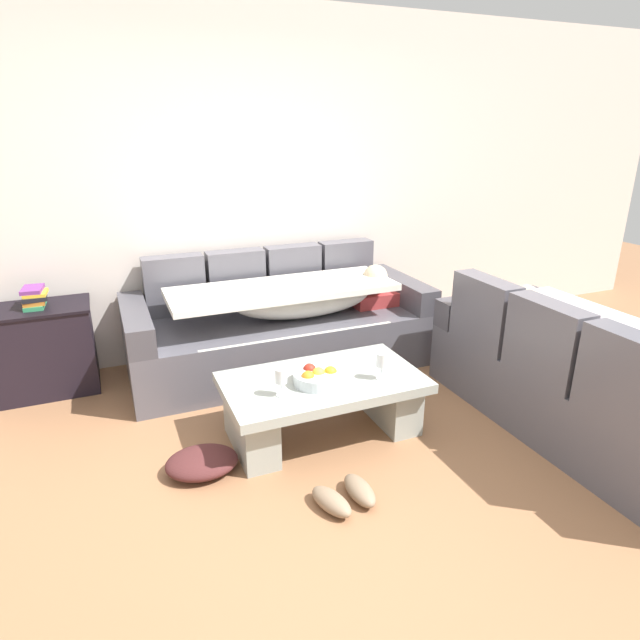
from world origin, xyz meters
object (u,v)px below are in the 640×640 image
at_px(wine_glass_near_right, 382,361).
at_px(coffee_table, 323,399).
at_px(side_cabinet, 41,350).
at_px(pair_of_shoes, 346,496).
at_px(couch_near_window, 581,378).
at_px(fruit_bowl, 317,377).
at_px(crumpled_garment, 202,462).
at_px(book_stack_on_cabinet, 34,297).
at_px(couch_along_wall, 284,325).
at_px(wine_glass_near_left, 281,377).

bearing_deg(wine_glass_near_right, coffee_table, 156.54).
height_order(side_cabinet, pair_of_shoes, side_cabinet).
distance_m(couch_near_window, fruit_bowl, 1.66).
bearing_deg(coffee_table, crumpled_garment, -171.92).
bearing_deg(book_stack_on_cabinet, wine_glass_near_right, -36.68).
bearing_deg(couch_along_wall, wine_glass_near_left, -109.68).
relative_size(couch_near_window, wine_glass_near_right, 12.00).
relative_size(couch_near_window, side_cabinet, 2.77).
distance_m(coffee_table, crumpled_garment, 0.80).
height_order(couch_near_window, wine_glass_near_right, couch_near_window).
xyz_separation_m(coffee_table, book_stack_on_cabinet, (-1.60, 1.29, 0.47)).
height_order(wine_glass_near_left, wine_glass_near_right, same).
relative_size(fruit_bowl, book_stack_on_cabinet, 1.23).
distance_m(wine_glass_near_left, book_stack_on_cabinet, 1.92).
bearing_deg(coffee_table, wine_glass_near_right, -23.46).
xyz_separation_m(couch_along_wall, wine_glass_near_right, (0.20, -1.21, 0.16)).
bearing_deg(crumpled_garment, couch_along_wall, 52.74).
relative_size(couch_along_wall, wine_glass_near_left, 13.92).
bearing_deg(side_cabinet, couch_near_window, -30.25).
height_order(couch_near_window, side_cabinet, couch_near_window).
bearing_deg(wine_glass_near_right, couch_along_wall, 99.53).
bearing_deg(coffee_table, couch_along_wall, 83.52).
bearing_deg(couch_along_wall, side_cabinet, 172.59).
bearing_deg(pair_of_shoes, wine_glass_near_right, 47.47).
height_order(wine_glass_near_left, crumpled_garment, wine_glass_near_left).
height_order(coffee_table, wine_glass_near_right, wine_glass_near_right).
relative_size(couch_along_wall, fruit_bowl, 8.25).
distance_m(coffee_table, fruit_bowl, 0.20).
bearing_deg(book_stack_on_cabinet, fruit_bowl, -40.94).
distance_m(side_cabinet, book_stack_on_cabinet, 0.39).
distance_m(coffee_table, pair_of_shoes, 0.70).
bearing_deg(wine_glass_near_left, couch_along_wall, 70.32).
xyz_separation_m(side_cabinet, crumpled_garment, (0.85, -1.40, -0.26)).
distance_m(wine_glass_near_right, crumpled_garment, 1.18).
bearing_deg(book_stack_on_cabinet, wine_glass_near_left, -47.18).
xyz_separation_m(coffee_table, pair_of_shoes, (-0.15, -0.66, -0.19)).
distance_m(couch_near_window, coffee_table, 1.62).
height_order(couch_near_window, pair_of_shoes, couch_near_window).
distance_m(side_cabinet, pair_of_shoes, 2.46).
relative_size(coffee_table, fruit_bowl, 4.29).
bearing_deg(couch_along_wall, crumpled_garment, -127.26).
xyz_separation_m(couch_along_wall, crumpled_garment, (-0.90, -1.18, -0.27)).
xyz_separation_m(couch_along_wall, fruit_bowl, (-0.18, -1.11, 0.09)).
relative_size(couch_along_wall, side_cabinet, 3.21).
height_order(wine_glass_near_right, book_stack_on_cabinet, book_stack_on_cabinet).
relative_size(couch_near_window, book_stack_on_cabinet, 8.75).
distance_m(coffee_table, side_cabinet, 2.07).
distance_m(couch_along_wall, side_cabinet, 1.76).
bearing_deg(fruit_bowl, pair_of_shoes, -98.62).
xyz_separation_m(coffee_table, wine_glass_near_left, (-0.30, -0.11, 0.26)).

